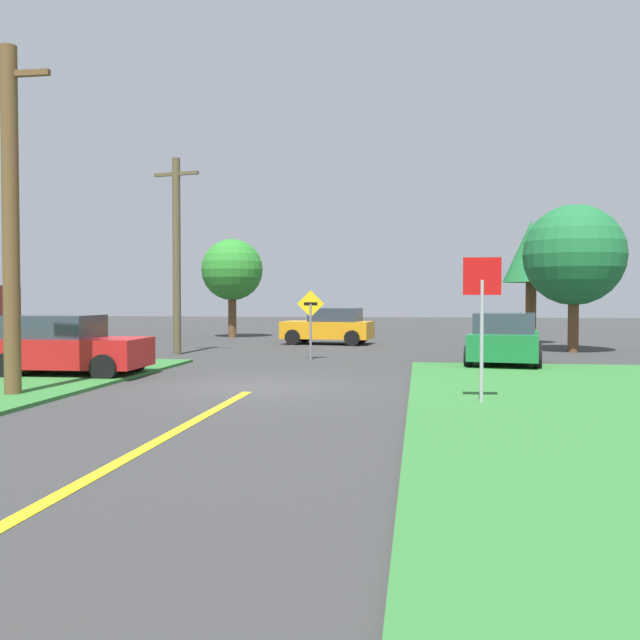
{
  "coord_description": "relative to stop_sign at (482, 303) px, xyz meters",
  "views": [
    {
      "loc": [
        3.74,
        -16.2,
        2.08
      ],
      "look_at": [
        1.18,
        2.07,
        1.5
      ],
      "focal_mm": 39.96,
      "sensor_mm": 36.0,
      "label": 1
    }
  ],
  "objects": [
    {
      "name": "car_on_crossroad",
      "position": [
        1.42,
        8.5,
        -1.18
      ],
      "size": [
        2.69,
        4.34,
        1.62
      ],
      "rotation": [
        0.0,
        0.0,
        1.41
      ],
      "color": "#196B33",
      "rests_on": "ground"
    },
    {
      "name": "utility_pole_mid",
      "position": [
        -9.99,
        11.24,
        1.71
      ],
      "size": [
        1.79,
        0.46,
        7.17
      ],
      "color": "brown",
      "rests_on": "ground"
    },
    {
      "name": "car_approaching_junction",
      "position": [
        -5.17,
        17.72,
        -1.18
      ],
      "size": [
        4.13,
        2.49,
        1.62
      ],
      "rotation": [
        0.0,
        0.0,
        3.02
      ],
      "color": "orange",
      "rests_on": "ground"
    },
    {
      "name": "pine_tree_center",
      "position": [
        -10.94,
        22.57,
        1.54
      ],
      "size": [
        3.21,
        3.21,
        5.16
      ],
      "color": "brown",
      "rests_on": "ground"
    },
    {
      "name": "oak_tree_left",
      "position": [
        3.81,
        19.37,
        2.1
      ],
      "size": [
        2.55,
        2.55,
        5.58
      ],
      "color": "brown",
      "rests_on": "ground"
    },
    {
      "name": "stop_sign",
      "position": [
        0.0,
        0.0,
        0.0
      ],
      "size": [
        0.72,
        0.07,
        2.85
      ],
      "rotation": [
        0.0,
        0.0,
        3.19
      ],
      "color": "#9EA0A8",
      "rests_on": "ground"
    },
    {
      "name": "ground_plane",
      "position": [
        -4.92,
        2.36,
        -1.99
      ],
      "size": [
        120.0,
        120.0,
        0.0
      ],
      "primitive_type": "plane",
      "color": "#333333"
    },
    {
      "name": "parked_car_near_building",
      "position": [
        -10.38,
        3.78,
        -1.18
      ],
      "size": [
        3.89,
        2.23,
        1.62
      ],
      "rotation": [
        0.0,
        0.0,
        0.02
      ],
      "color": "red",
      "rests_on": "ground"
    },
    {
      "name": "direction_sign",
      "position": [
        -4.78,
        9.63,
        -0.54
      ],
      "size": [
        0.9,
        0.1,
        2.33
      ],
      "color": "slate",
      "rests_on": "ground"
    },
    {
      "name": "lane_stripe_center",
      "position": [
        -4.92,
        -5.64,
        -1.98
      ],
      "size": [
        0.2,
        14.0,
        0.01
      ],
      "primitive_type": "cube",
      "color": "yellow",
      "rests_on": "ground"
    },
    {
      "name": "utility_pole_near",
      "position": [
        -9.57,
        -0.1,
        1.73
      ],
      "size": [
        1.8,
        0.34,
        7.26
      ],
      "color": "brown",
      "rests_on": "ground"
    },
    {
      "name": "oak_tree_right",
      "position": [
        4.64,
        14.4,
        1.71
      ],
      "size": [
        3.83,
        3.83,
        5.63
      ],
      "color": "brown",
      "rests_on": "ground"
    }
  ]
}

